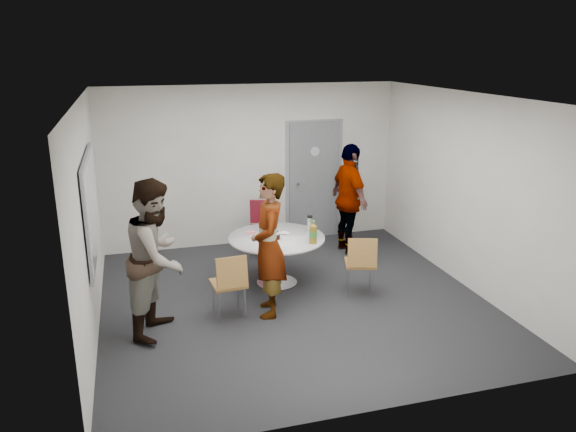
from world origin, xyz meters
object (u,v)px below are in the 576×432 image
object	(u,v)px
door	(314,181)
person_right	(349,199)
whiteboard	(91,207)
chair_near_right	(361,260)
chair_near_left	(230,280)
chair_far	(262,222)
person_main	(269,246)
table	(279,243)
person_left	(157,257)

from	to	relation	value
door	person_right	bearing A→B (deg)	-71.18
whiteboard	person_right	xyz separation A→B (m)	(3.87, 1.37, -0.55)
chair_near_right	chair_near_left	bearing A→B (deg)	-157.31
door	chair_near_left	size ratio (longest dim) A/B	2.48
chair_far	person_main	world-z (taller)	person_main
door	table	size ratio (longest dim) A/B	1.56
whiteboard	chair_near_right	distance (m)	3.52
chair_near_right	person_main	bearing A→B (deg)	-155.81
door	whiteboard	xyz separation A→B (m)	(-3.56, -2.28, 0.42)
chair_near_right	chair_far	xyz separation A→B (m)	(-0.91, 1.94, 0.03)
table	chair_near_left	size ratio (longest dim) A/B	1.59
whiteboard	person_right	bearing A→B (deg)	19.54
whiteboard	chair_near_right	xyz separation A→B (m)	(3.38, -0.29, -0.93)
chair_near_left	chair_near_right	distance (m)	1.84
whiteboard	table	world-z (taller)	whiteboard
door	person_right	size ratio (longest dim) A/B	1.17
door	chair_far	bearing A→B (deg)	-149.94
chair_far	person_main	bearing A→B (deg)	95.81
chair_near_right	person_right	size ratio (longest dim) A/B	0.47
person_main	person_right	world-z (taller)	person_main
chair_near_left	person_left	bearing A→B (deg)	179.84
chair_far	table	bearing A→B (deg)	104.50
chair_near_right	person_main	size ratio (longest dim) A/B	0.47
whiteboard	chair_near_left	xyz separation A→B (m)	(1.56, -0.47, -0.93)
table	person_main	distance (m)	0.97
whiteboard	chair_near_right	bearing A→B (deg)	-4.86
chair_near_right	person_main	distance (m)	1.39
table	chair_far	size ratio (longest dim) A/B	1.52
chair_near_left	person_right	world-z (taller)	person_right
whiteboard	chair_far	world-z (taller)	whiteboard
door	whiteboard	bearing A→B (deg)	-147.34
whiteboard	chair_far	size ratio (longest dim) A/B	2.12
person_left	person_right	bearing A→B (deg)	-34.63
chair_near_left	chair_far	xyz separation A→B (m)	(0.92, 2.12, 0.03)
person_main	chair_near_right	bearing A→B (deg)	107.74
table	person_left	xyz separation A→B (m)	(-1.72, -0.94, 0.32)
door	person_left	size ratio (longest dim) A/B	1.13
door	chair_far	size ratio (longest dim) A/B	2.37
door	person_right	world-z (taller)	door
table	person_left	bearing A→B (deg)	-151.32
person_right	person_main	bearing A→B (deg)	129.73
door	chair_near_left	distance (m)	3.44
chair_far	person_right	bearing A→B (deg)	-174.36
door	chair_near_right	size ratio (longest dim) A/B	2.48
table	chair_near_right	xyz separation A→B (m)	(0.96, -0.69, -0.10)
chair_far	chair_near_left	bearing A→B (deg)	83.54
whiteboard	chair_far	xyz separation A→B (m)	(2.47, 1.65, -0.90)
table	whiteboard	bearing A→B (deg)	-170.61
table	chair_near_left	xyz separation A→B (m)	(-0.86, -0.87, -0.10)
chair_near_left	chair_near_right	size ratio (longest dim) A/B	1.00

